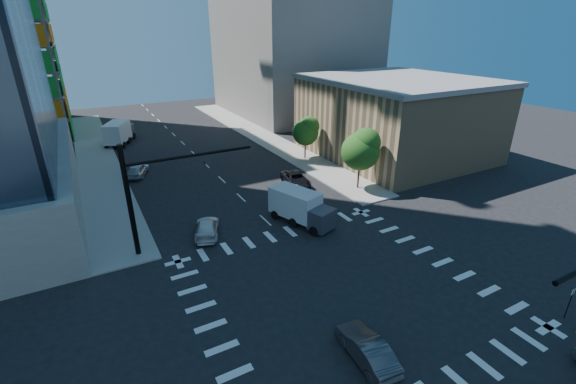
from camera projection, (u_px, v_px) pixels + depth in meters
ground at (340, 290)px, 26.66m from camera, size 160.00×160.00×0.00m
road_markings at (340, 290)px, 26.66m from camera, size 20.00×20.00×0.01m
sidewalk_ne at (260, 136)px, 64.37m from camera, size 5.00×60.00×0.15m
sidewalk_nw at (97, 158)px, 53.31m from camera, size 5.00×60.00×0.15m
commercial_building at (396, 117)px, 53.33m from camera, size 20.50×22.50×10.60m
bg_building_ne at (292, 42)px, 77.35m from camera, size 24.00×30.00×28.00m
signal_mast_nw at (148, 188)px, 29.33m from camera, size 10.20×0.40×9.00m
tree_south at (362, 149)px, 41.59m from camera, size 4.16×4.16×6.82m
tree_north at (307, 131)px, 51.66m from camera, size 3.54×3.52×5.78m
no_parking_sign at (570, 300)px, 23.60m from camera, size 0.30×0.06×2.20m
car_nb_far at (296, 179)px, 44.23m from camera, size 3.18×5.44×1.42m
car_sb_near at (207, 228)px, 33.59m from camera, size 3.47×5.09×1.37m
car_sb_mid at (138, 170)px, 46.94m from camera, size 3.54×4.86×1.54m
car_sb_cross at (367, 349)px, 20.88m from camera, size 1.97×4.59×1.47m
box_truck_near at (303, 210)px, 35.26m from camera, size 4.25×6.31×3.05m
box_truck_far at (120, 134)px, 59.85m from camera, size 5.32×7.20×3.48m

